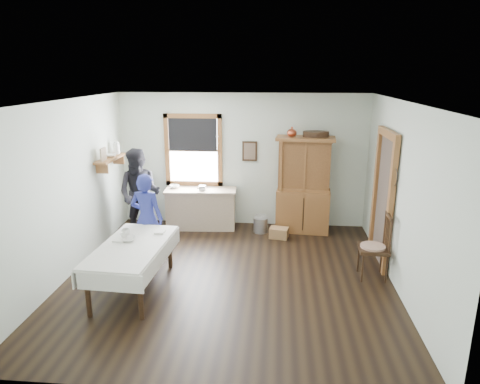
% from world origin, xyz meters
% --- Properties ---
extents(room, '(5.01, 5.01, 2.70)m').
position_xyz_m(room, '(0.00, 0.00, 1.35)').
color(room, black).
rests_on(room, ground).
extents(window, '(1.18, 0.07, 1.48)m').
position_xyz_m(window, '(-1.00, 2.46, 1.63)').
color(window, white).
rests_on(window, room).
extents(doorway, '(0.09, 1.14, 2.22)m').
position_xyz_m(doorway, '(2.46, 0.85, 1.16)').
color(doorway, '#4D4037').
rests_on(doorway, room).
extents(wall_shelf, '(0.24, 1.00, 0.44)m').
position_xyz_m(wall_shelf, '(-2.37, 1.54, 1.57)').
color(wall_shelf, brown).
rests_on(wall_shelf, room).
extents(framed_picture, '(0.30, 0.04, 0.40)m').
position_xyz_m(framed_picture, '(0.15, 2.46, 1.55)').
color(framed_picture, '#362013').
rests_on(framed_picture, room).
extents(rug_beater, '(0.01, 0.27, 0.27)m').
position_xyz_m(rug_beater, '(2.45, 0.30, 1.72)').
color(rug_beater, black).
rests_on(rug_beater, room).
extents(work_counter, '(1.45, 0.63, 0.81)m').
position_xyz_m(work_counter, '(-0.82, 2.15, 0.41)').
color(work_counter, tan).
rests_on(work_counter, room).
extents(china_hutch, '(1.16, 0.62, 1.90)m').
position_xyz_m(china_hutch, '(1.24, 2.16, 0.95)').
color(china_hutch, brown).
rests_on(china_hutch, room).
extents(dining_table, '(1.01, 1.80, 0.70)m').
position_xyz_m(dining_table, '(-1.35, -0.49, 0.35)').
color(dining_table, silver).
rests_on(dining_table, room).
extents(spindle_chair, '(0.51, 0.51, 1.05)m').
position_xyz_m(spindle_chair, '(2.22, 0.22, 0.52)').
color(spindle_chair, '#362013').
rests_on(spindle_chair, room).
extents(pail, '(0.32, 0.32, 0.30)m').
position_xyz_m(pail, '(0.41, 2.00, 0.15)').
color(pail, '#A0A3A8').
rests_on(pail, room).
extents(wicker_basket, '(0.38, 0.30, 0.20)m').
position_xyz_m(wicker_basket, '(0.77, 1.72, 0.10)').
color(wicker_basket, '#A27749').
rests_on(wicker_basket, room).
extents(woman_blue, '(0.56, 0.42, 1.41)m').
position_xyz_m(woman_blue, '(-1.41, 0.48, 0.71)').
color(woman_blue, navy).
rests_on(woman_blue, room).
extents(figure_dark, '(0.82, 0.67, 1.60)m').
position_xyz_m(figure_dark, '(-1.88, 1.58, 0.80)').
color(figure_dark, black).
rests_on(figure_dark, room).
extents(table_cup_a, '(0.15, 0.15, 0.09)m').
position_xyz_m(table_cup_a, '(-1.57, -0.11, 0.75)').
color(table_cup_a, white).
rests_on(table_cup_a, dining_table).
extents(table_cup_b, '(0.10, 0.10, 0.09)m').
position_xyz_m(table_cup_b, '(-1.54, -0.27, 0.74)').
color(table_cup_b, white).
rests_on(table_cup_b, dining_table).
extents(table_bowl, '(0.29, 0.29, 0.06)m').
position_xyz_m(table_bowl, '(-1.45, -0.34, 0.73)').
color(table_bowl, white).
rests_on(table_bowl, dining_table).
extents(counter_book, '(0.17, 0.22, 0.02)m').
position_xyz_m(counter_book, '(-0.90, 2.28, 0.82)').
color(counter_book, brown).
rests_on(counter_book, work_counter).
extents(counter_bowl, '(0.25, 0.25, 0.06)m').
position_xyz_m(counter_bowl, '(-1.36, 2.20, 0.85)').
color(counter_bowl, white).
rests_on(counter_bowl, work_counter).
extents(shelf_bowl, '(0.22, 0.22, 0.05)m').
position_xyz_m(shelf_bowl, '(-2.37, 1.55, 1.60)').
color(shelf_bowl, white).
rests_on(shelf_bowl, wall_shelf).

